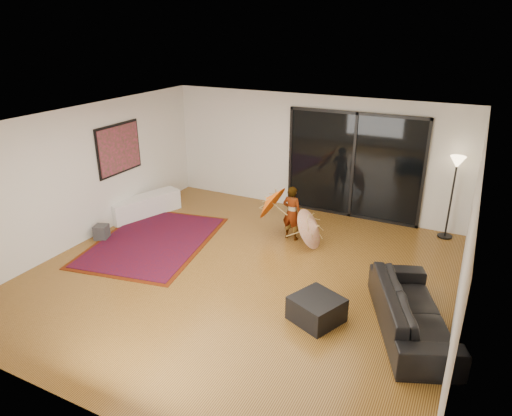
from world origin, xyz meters
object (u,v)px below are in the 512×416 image
Objects in this scene: sofa at (412,310)px; child at (292,213)px; media_console at (145,206)px; ottoman at (317,309)px.

child reaches higher than sofa.
sofa is 1.95× the size of child.
media_console is 0.76× the size of sofa.
child is (-2.70, 2.05, 0.24)m from sofa.
child reaches higher than ottoman.
child is at bearing 119.98° from ottoman.
child is at bearing 30.57° from sofa.
child is (3.50, 0.36, 0.33)m from media_console.
media_console is 6.43m from sofa.
media_console is at bearing 11.77° from child.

